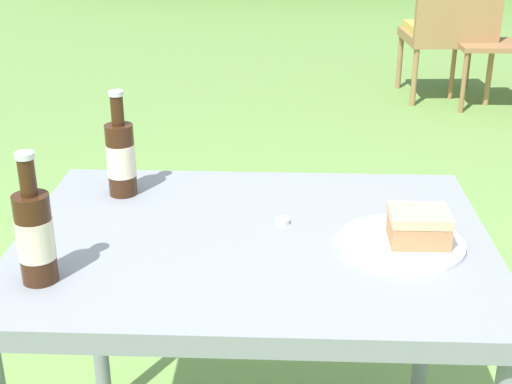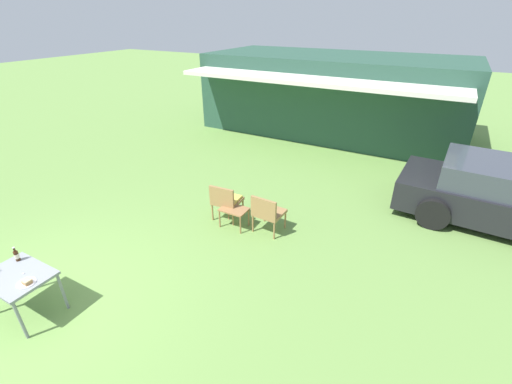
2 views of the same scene
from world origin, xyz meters
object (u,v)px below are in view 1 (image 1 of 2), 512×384
at_px(garden_side_table, 500,51).
at_px(patio_table, 254,267).
at_px(wicker_chair_cushioned, 449,29).
at_px(cola_bottle_near, 121,157).
at_px(cola_bottle_far, 35,235).
at_px(cake_on_plate, 410,234).

xyz_separation_m(garden_side_table, patio_table, (-1.42, -3.35, 0.26)).
height_order(wicker_chair_cushioned, cola_bottle_near, cola_bottle_near).
xyz_separation_m(wicker_chair_cushioned, cola_bottle_near, (-1.42, -3.32, 0.31)).
bearing_deg(cola_bottle_far, cola_bottle_near, 80.88).
distance_m(wicker_chair_cushioned, cola_bottle_far, 4.00).
bearing_deg(garden_side_table, cola_bottle_far, -116.65).
distance_m(garden_side_table, patio_table, 3.64).
xyz_separation_m(patio_table, cola_bottle_near, (-0.30, 0.20, 0.16)).
distance_m(garden_side_table, cake_on_plate, 3.58).
bearing_deg(garden_side_table, cola_bottle_near, -118.50).
xyz_separation_m(wicker_chair_cushioned, garden_side_table, (0.30, -0.17, -0.10)).
bearing_deg(garden_side_table, cake_on_plate, -108.37).
height_order(garden_side_table, cola_bottle_far, cola_bottle_far).
height_order(cake_on_plate, cola_bottle_near, cola_bottle_near).
relative_size(garden_side_table, cola_bottle_near, 2.32).
height_order(garden_side_table, patio_table, patio_table).
height_order(wicker_chair_cushioned, garden_side_table, wicker_chair_cushioned).
bearing_deg(wicker_chair_cushioned, cola_bottle_far, 64.33).
xyz_separation_m(patio_table, cola_bottle_far, (-0.36, -0.18, 0.16)).
height_order(wicker_chair_cushioned, cola_bottle_far, cola_bottle_far).
bearing_deg(cake_on_plate, cola_bottle_near, 159.18).
bearing_deg(garden_side_table, patio_table, -112.92).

